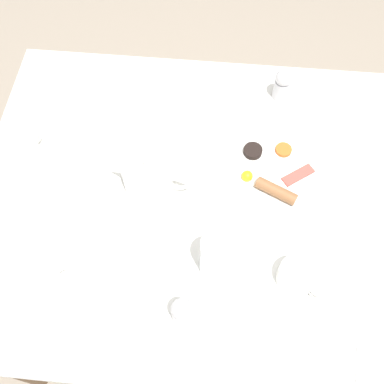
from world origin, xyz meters
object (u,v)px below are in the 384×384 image
teapot_near (148,175)px  water_glass_tall (217,257)px  salt_grinder (283,84)px  breakfast_plate (270,172)px  spoon_for_tea (83,89)px  fork_spare (360,338)px  creamer_jug (41,124)px  fork_by_plate (357,227)px  knife_by_plate (194,112)px  pepper_grinder (182,312)px  teacup_with_saucer_right (87,267)px  teacup_with_saucer_left (296,277)px  napkin_folded (25,218)px

teapot_near → water_glass_tall: size_ratio=1.50×
salt_grinder → breakfast_plate: bearing=-5.5°
spoon_for_tea → fork_spare: size_ratio=0.80×
water_glass_tall → fork_spare: size_ratio=0.77×
creamer_jug → spoon_for_tea: bearing=154.9°
fork_by_plate → knife_by_plate: bearing=-126.3°
pepper_grinder → teacup_with_saucer_right: bearing=-111.0°
water_glass_tall → pepper_grinder: size_ratio=1.41×
teacup_with_saucer_left → fork_spare: (0.12, 0.14, -0.03)m
salt_grinder → napkin_folded: (0.46, -0.64, -0.05)m
creamer_jug → fork_spare: 0.97m
creamer_jug → teacup_with_saucer_right: bearing=27.9°
breakfast_plate → knife_by_plate: 0.29m
teacup_with_saucer_right → fork_by_plate: bearing=105.2°
breakfast_plate → fork_by_plate: bearing=58.2°
teacup_with_saucer_right → fork_spare: (0.10, 0.63, -0.03)m
teacup_with_saucer_left → fork_by_plate: bearing=134.2°
fork_by_plate → teacup_with_saucer_left: bearing=-45.8°
teapot_near → water_glass_tall: 0.28m
teacup_with_saucer_left → fork_spare: 0.19m
teapot_near → napkin_folded: teapot_near is taller
knife_by_plate → spoon_for_tea: size_ratio=1.24×
spoon_for_tea → fork_spare: (0.65, 0.77, 0.00)m
breakfast_plate → fork_spare: (0.41, 0.21, -0.01)m
teacup_with_saucer_left → fork_spare: bearing=50.3°
salt_grinder → fork_spare: size_ratio=0.55×
breakfast_plate → teacup_with_saucer_left: (0.29, 0.06, 0.02)m
teacup_with_saucer_left → spoon_for_tea: (-0.53, -0.62, -0.03)m
pepper_grinder → teapot_near: bearing=-160.1°
knife_by_plate → fork_spare: bearing=35.5°
salt_grinder → napkin_folded: bearing=-54.3°
teapot_near → fork_spare: size_ratio=1.16×
breakfast_plate → pepper_grinder: bearing=-25.7°
breakfast_plate → teacup_with_saucer_right: size_ratio=1.92×
salt_grinder → fork_by_plate: size_ratio=0.61×
teapot_near → water_glass_tall: (0.21, 0.19, 0.02)m
teacup_with_saucer_right → salt_grinder: 0.74m
creamer_jug → pepper_grinder: (0.48, 0.44, 0.02)m
fork_by_plate → spoon_for_tea: bearing=-115.9°
spoon_for_tea → fork_spare: same height
breakfast_plate → pepper_grinder: 0.45m
teapot_near → knife_by_plate: (-0.25, 0.09, -0.06)m
pepper_grinder → napkin_folded: pepper_grinder is taller
teapot_near → napkin_folded: bearing=28.8°
teapot_near → salt_grinder: 0.48m
pepper_grinder → salt_grinder: size_ratio=1.00×
water_glass_tall → napkin_folded: water_glass_tall is taller
napkin_folded → spoon_for_tea: (-0.43, 0.06, -0.00)m
water_glass_tall → creamer_jug: water_glass_tall is taller
fork_by_plate → spoon_for_tea: same height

